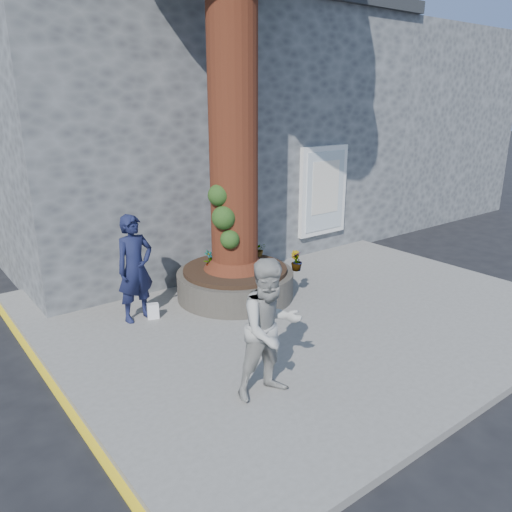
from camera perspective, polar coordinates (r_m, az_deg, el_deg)
ground at (r=8.19m, az=1.23°, el=-10.86°), size 120.00×120.00×0.00m
pavement at (r=9.73m, az=4.47°, el=-5.73°), size 9.00×8.00×0.12m
yellow_line at (r=7.81m, az=-22.13°, el=-13.78°), size 0.10×30.00×0.01m
stone_shop at (r=14.62m, az=-9.03°, el=14.46°), size 10.30×8.30×6.30m
neighbour_shop at (r=19.76m, az=12.45°, el=14.57°), size 6.00×8.00×6.00m
planter at (r=9.92m, az=-2.38°, el=-3.03°), size 2.30×2.30×0.60m
man at (r=8.93m, az=-13.66°, el=-1.38°), size 0.74×0.53×1.91m
woman at (r=6.49m, az=1.68°, el=-8.33°), size 0.99×0.82×1.89m
shopping_bag at (r=9.17m, az=-11.69°, el=-6.19°), size 0.23×0.18×0.28m
plant_a at (r=9.72m, az=-5.41°, el=-0.41°), size 0.23×0.19×0.38m
plant_b at (r=9.62m, az=4.66°, el=-0.54°), size 0.30×0.30×0.39m
plant_c at (r=9.63m, az=4.66°, el=-0.60°), size 0.24×0.24×0.37m
plant_d at (r=10.48m, az=0.43°, el=0.74°), size 0.35×0.34×0.29m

